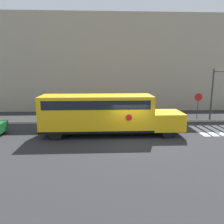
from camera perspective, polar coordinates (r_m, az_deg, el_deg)
ground_plane at (r=15.78m, az=4.71°, el=-7.10°), size 60.00×60.00×0.00m
sidewalk_strip at (r=22.00m, az=2.54°, el=-1.68°), size 44.00×3.00×0.15m
building_backdrop at (r=27.96m, az=1.39°, el=12.53°), size 32.00×4.00×11.32m
school_bus at (r=16.41m, az=-2.14°, el=-0.16°), size 10.56×2.57×3.03m
stop_sign at (r=22.74m, az=21.54°, el=2.38°), size 0.76×0.10×2.67m
traffic_light at (r=21.97m, az=25.91°, el=5.75°), size 0.28×2.90×4.99m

